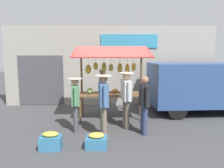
{
  "coord_description": "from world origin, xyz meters",
  "views": [
    {
      "loc": [
        0.21,
        7.54,
        2.26
      ],
      "look_at": [
        0.0,
        0.3,
        1.25
      ],
      "focal_mm": 36.05,
      "sensor_mm": 36.0,
      "label": 1
    }
  ],
  "objects": [
    {
      "name": "market_stall",
      "position": [
        0.03,
        -0.07,
        1.56
      ],
      "size": [
        2.5,
        1.46,
        2.5
      ],
      "color": "brown",
      "rests_on": "ground"
    },
    {
      "name": "shopper_with_shopping_bag",
      "position": [
        0.27,
        1.63,
        1.01
      ],
      "size": [
        0.44,
        0.71,
        1.7
      ],
      "rotation": [
        0.0,
        0.0,
        -1.44
      ],
      "color": "#726656",
      "rests_on": "ground"
    },
    {
      "name": "produce_crate_side",
      "position": [
        1.5,
        2.47,
        0.2
      ],
      "size": [
        0.51,
        0.34,
        0.43
      ],
      "color": "teal",
      "rests_on": "ground"
    },
    {
      "name": "shopper_with_ponytail",
      "position": [
        -0.4,
        0.97,
        1.02
      ],
      "size": [
        0.44,
        0.71,
        1.71
      ],
      "rotation": [
        0.0,
        0.0,
        -1.42
      ],
      "color": "#726656",
      "rests_on": "ground"
    },
    {
      "name": "parked_van",
      "position": [
        -3.54,
        -0.71,
        1.12
      ],
      "size": [
        4.46,
        2.0,
        1.88
      ],
      "rotation": [
        0.0,
        0.0,
        0.03
      ],
      "color": "#2D4C84",
      "rests_on": "ground"
    },
    {
      "name": "vendor_with_sunhat",
      "position": [
        0.32,
        -0.75,
        1.0
      ],
      "size": [
        0.44,
        0.71,
        1.68
      ],
      "rotation": [
        0.0,
        0.0,
        1.5
      ],
      "color": "#726656",
      "rests_on": "ground"
    },
    {
      "name": "shopper_in_grey_tee",
      "position": [
        1.08,
        1.23,
        0.92
      ],
      "size": [
        0.41,
        0.67,
        1.58
      ],
      "rotation": [
        0.0,
        0.0,
        -1.42
      ],
      "color": "#4C4C51",
      "rests_on": "ground"
    },
    {
      "name": "street_backdrop",
      "position": [
        0.05,
        -2.2,
        1.7
      ],
      "size": [
        9.0,
        0.3,
        3.4
      ],
      "color": "#9E998E",
      "rests_on": "ground"
    },
    {
      "name": "produce_crate_near",
      "position": [
        0.43,
        2.4,
        0.17
      ],
      "size": [
        0.53,
        0.43,
        0.37
      ],
      "color": "teal",
      "rests_on": "ground"
    },
    {
      "name": "ground_plane",
      "position": [
        0.0,
        0.0,
        0.0
      ],
      "size": [
        40.0,
        40.0,
        0.0
      ],
      "primitive_type": "plane",
      "color": "#424244"
    },
    {
      "name": "shopper_in_striped_shirt",
      "position": [
        -0.86,
        1.48,
        0.94
      ],
      "size": [
        0.24,
        0.7,
        1.63
      ],
      "rotation": [
        0.0,
        0.0,
        -1.52
      ],
      "color": "navy",
      "rests_on": "ground"
    }
  ]
}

